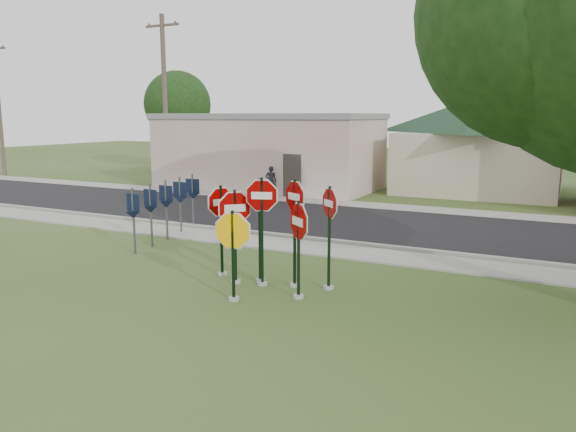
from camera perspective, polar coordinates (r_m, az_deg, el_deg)
The scene contains 19 objects.
ground at distance 12.59m, azimuth -5.81°, elevation -8.84°, with size 120.00×120.00×0.00m, color #304D1C.
sidewalk_near at distance 17.27m, azimuth 4.12°, elevation -3.45°, with size 60.00×1.60×0.06m, color gray.
road at distance 21.40m, azimuth 8.82°, elevation -0.91°, with size 60.00×7.00×0.04m, color black.
sidewalk_far at distance 25.46m, azimuth 11.86°, elevation 0.79°, with size 60.00×1.60×0.06m, color gray.
curb at distance 18.17m, azimuth 5.35°, elevation -2.66°, with size 60.00×0.20×0.14m, color gray.
stop_sign_center at distance 13.43m, azimuth -2.66°, elevation 0.05°, with size 1.01×0.41×2.76m.
stop_sign_yellow at distance 12.44m, azimuth -5.62°, elevation -2.87°, with size 1.13×0.24×2.17m.
stop_sign_left at distance 13.69m, azimuth -5.40°, elevation -0.71°, with size 0.82×0.80×2.45m.
stop_sign_right at distance 12.51m, azimuth 1.09°, elevation -2.02°, with size 0.92×0.74×2.36m.
stop_sign_back_right at distance 13.31m, azimuth 0.69°, elevation -0.19°, with size 0.90×0.53×2.72m.
stop_sign_back_left at distance 13.72m, azimuth -2.88°, elevation -0.09°, with size 0.98×0.24×2.68m.
stop_sign_far_right at distance 13.17m, azimuth 4.22°, elevation -0.85°, with size 0.75×0.66×2.57m.
stop_sign_far_left at distance 14.40m, azimuth -6.81°, elevation -0.25°, with size 0.44×0.96×2.45m.
route_sign_row at distance 18.96m, azimuth -12.27°, elevation 1.25°, with size 1.43×4.63×2.00m.
building_stucco at distance 32.04m, azimuth -1.99°, elevation 6.70°, with size 12.20×6.20×4.20m.
building_house at distance 32.30m, azimuth 19.23°, elevation 8.84°, with size 11.60×11.60×6.20m.
utility_pole_near at distance 32.48m, azimuth -12.40°, elevation 11.50°, with size 2.20×0.26×9.50m.
bg_tree_left at distance 43.10m, azimuth -11.16°, elevation 11.04°, with size 4.90×4.90×7.35m.
pedestrian at distance 28.19m, azimuth -1.74°, elevation 3.54°, with size 0.56×0.37×1.54m, color black.
Camera 1 is at (6.50, -9.98, 4.10)m, focal length 35.00 mm.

